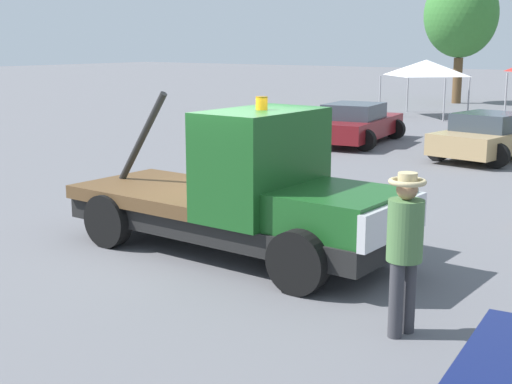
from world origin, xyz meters
The scene contains 7 objects.
ground_plane centered at (0.00, 0.00, 0.00)m, with size 160.00×160.00×0.00m, color slate.
tow_truck centered at (0.36, -0.01, 0.97)m, with size 5.73×2.27×2.52m.
person_near_truck centered at (3.61, -1.46, 1.12)m, with size 0.42×0.42×1.90m.
parked_car_maroon centered at (-4.32, 12.39, 0.65)m, with size 2.86×4.91×1.34m.
parked_car_tan centered at (0.38, 11.80, 0.65)m, with size 2.85×4.52×1.34m.
canopy_tent_white centered at (-5.94, 22.05, 2.17)m, with size 3.07×3.07×2.53m.
tree_center centered at (-7.30, 29.80, 4.73)m, with size 3.95×3.95×7.05m.
Camera 1 is at (6.75, -8.71, 3.31)m, focal length 50.00 mm.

